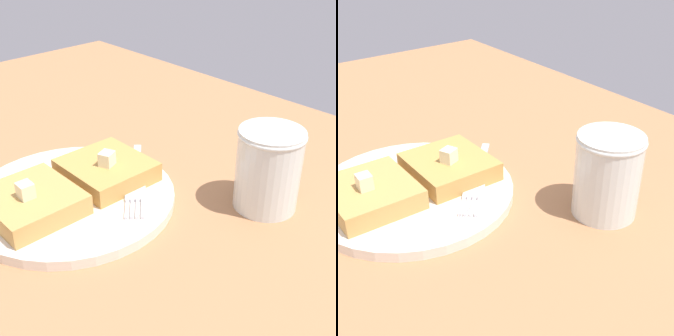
% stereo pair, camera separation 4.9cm
% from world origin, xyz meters
% --- Properties ---
extents(table_surface, '(0.94, 0.94, 0.02)m').
position_xyz_m(table_surface, '(0.00, 0.00, 0.01)').
color(table_surface, '#A47048').
rests_on(table_surface, ground).
extents(plate, '(0.23, 0.23, 0.01)m').
position_xyz_m(plate, '(-0.04, 0.08, 0.03)').
color(plate, silver).
rests_on(plate, table_surface).
extents(toast_slice_left, '(0.09, 0.09, 0.02)m').
position_xyz_m(toast_slice_left, '(-0.09, 0.08, 0.04)').
color(toast_slice_left, '#C18D46').
rests_on(toast_slice_left, plate).
extents(toast_slice_middle, '(0.09, 0.09, 0.02)m').
position_xyz_m(toast_slice_middle, '(0.01, 0.08, 0.04)').
color(toast_slice_middle, tan).
rests_on(toast_slice_middle, plate).
extents(butter_pat_primary, '(0.02, 0.02, 0.02)m').
position_xyz_m(butter_pat_primary, '(-0.08, 0.08, 0.06)').
color(butter_pat_primary, '#F2ECC2').
rests_on(butter_pat_primary, toast_slice_left).
extents(butter_pat_secondary, '(0.01, 0.02, 0.02)m').
position_xyz_m(butter_pat_secondary, '(0.02, 0.08, 0.06)').
color(butter_pat_secondary, beige).
rests_on(butter_pat_secondary, toast_slice_middle).
extents(fork, '(0.12, 0.13, 0.00)m').
position_xyz_m(fork, '(-0.10, 0.11, 0.04)').
color(fork, silver).
rests_on(fork, plate).
extents(syrup_jar, '(0.07, 0.07, 0.09)m').
position_xyz_m(syrup_jar, '(-0.19, 0.23, 0.06)').
color(syrup_jar, '#572B08').
rests_on(syrup_jar, table_surface).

